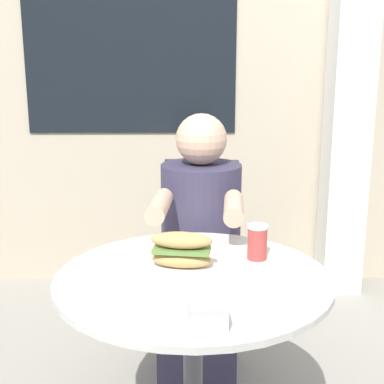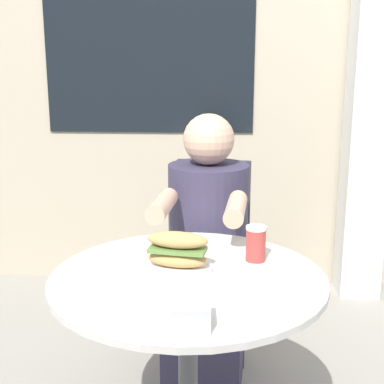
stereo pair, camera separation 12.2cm
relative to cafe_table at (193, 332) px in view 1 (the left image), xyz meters
name	(u,v)px [view 1 (the left image)]	position (x,y,z in m)	size (l,w,h in m)	color
storefront_wall	(187,47)	(0.00, 1.69, 0.87)	(8.00, 0.09, 2.80)	#B7A88E
lattice_pillar	(350,84)	(0.89, 1.51, 0.67)	(0.22, 0.22, 2.40)	silver
cafe_table	(193,332)	(0.00, 0.00, 0.00)	(0.82, 0.82, 0.71)	beige
diner_chair	(200,236)	(0.05, 0.93, -0.01)	(0.41, 0.41, 0.87)	#333338
seated_diner	(200,269)	(0.04, 0.58, -0.04)	(0.37, 0.60, 1.13)	#38334C
sandwich_on_plate	(182,254)	(-0.03, 0.05, 0.23)	(0.21, 0.21, 0.12)	white
drink_cup	(257,242)	(0.21, 0.13, 0.24)	(0.07, 0.07, 0.11)	#B73D38
napkin_box	(207,314)	(0.03, -0.31, 0.21)	(0.10, 0.10, 0.06)	silver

